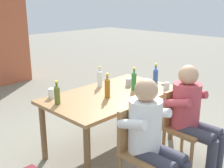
# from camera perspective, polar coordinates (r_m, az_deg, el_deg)

# --- Properties ---
(ground_plane) EXTENTS (24.00, 24.00, 0.00)m
(ground_plane) POSITION_cam_1_polar(r_m,az_deg,el_deg) (3.77, 0.00, -12.85)
(ground_plane) COLOR gray
(dining_table) EXTENTS (1.68, 0.96, 0.75)m
(dining_table) POSITION_cam_1_polar(r_m,az_deg,el_deg) (3.49, 0.00, -3.27)
(dining_table) COLOR #A37547
(dining_table) RESTS_ON ground_plane
(chair_near_right) EXTENTS (0.47, 0.47, 0.87)m
(chair_near_right) POSITION_cam_1_polar(r_m,az_deg,el_deg) (3.40, 14.14, -7.57)
(chair_near_right) COLOR #A37547
(chair_near_right) RESTS_ON ground_plane
(chair_near_left) EXTENTS (0.44, 0.44, 0.87)m
(chair_near_left) POSITION_cam_1_polar(r_m,az_deg,el_deg) (2.83, 6.05, -12.32)
(chair_near_left) COLOR #A37547
(chair_near_left) RESTS_ON ground_plane
(person_in_white_shirt) EXTENTS (0.47, 0.61, 1.18)m
(person_in_white_shirt) POSITION_cam_1_polar(r_m,az_deg,el_deg) (3.29, 15.93, -5.44)
(person_in_white_shirt) COLOR #B7424C
(person_in_white_shirt) RESTS_ON ground_plane
(person_in_plaid_shirt) EXTENTS (0.47, 0.61, 1.18)m
(person_in_plaid_shirt) POSITION_cam_1_polar(r_m,az_deg,el_deg) (2.70, 8.00, -9.96)
(person_in_plaid_shirt) COLOR white
(person_in_plaid_shirt) RESTS_ON ground_plane
(bottle_blue) EXTENTS (0.06, 0.06, 0.32)m
(bottle_blue) POSITION_cam_1_polar(r_m,az_deg,el_deg) (3.71, 8.83, 1.39)
(bottle_blue) COLOR #2D56A3
(bottle_blue) RESTS_ON dining_table
(bottle_clear) EXTENTS (0.06, 0.06, 0.27)m
(bottle_clear) POSITION_cam_1_polar(r_m,az_deg,el_deg) (3.70, -2.50, 1.24)
(bottle_clear) COLOR white
(bottle_clear) RESTS_ON dining_table
(bottle_olive) EXTENTS (0.06, 0.06, 0.27)m
(bottle_olive) POSITION_cam_1_polar(r_m,az_deg,el_deg) (3.13, -11.10, -2.04)
(bottle_olive) COLOR #566623
(bottle_olive) RESTS_ON dining_table
(bottle_green) EXTENTS (0.06, 0.06, 0.29)m
(bottle_green) POSITION_cam_1_polar(r_m,az_deg,el_deg) (3.56, 4.48, 0.76)
(bottle_green) COLOR #287A38
(bottle_green) RESTS_ON dining_table
(bottle_amber) EXTENTS (0.06, 0.06, 0.29)m
(bottle_amber) POSITION_cam_1_polar(r_m,az_deg,el_deg) (3.27, -0.95, -0.65)
(bottle_amber) COLOR #996019
(bottle_amber) RESTS_ON dining_table
(cup_glass) EXTENTS (0.08, 0.08, 0.10)m
(cup_glass) POSITION_cam_1_polar(r_m,az_deg,el_deg) (3.64, 11.03, -0.44)
(cup_glass) COLOR silver
(cup_glass) RESTS_ON dining_table
(cup_steel) EXTENTS (0.08, 0.08, 0.10)m
(cup_steel) POSITION_cam_1_polar(r_m,az_deg,el_deg) (3.76, 3.36, 0.37)
(cup_steel) COLOR #B2B7BC
(cup_steel) RESTS_ON dining_table
(cup_white) EXTENTS (0.07, 0.07, 0.11)m
(cup_white) POSITION_cam_1_polar(r_m,az_deg,el_deg) (3.36, -12.22, -1.82)
(cup_white) COLOR white
(cup_white) RESTS_ON dining_table
(table_knife) EXTENTS (0.07, 0.24, 0.01)m
(table_knife) POSITION_cam_1_polar(r_m,az_deg,el_deg) (3.87, 9.89, -0.03)
(table_knife) COLOR silver
(table_knife) RESTS_ON dining_table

